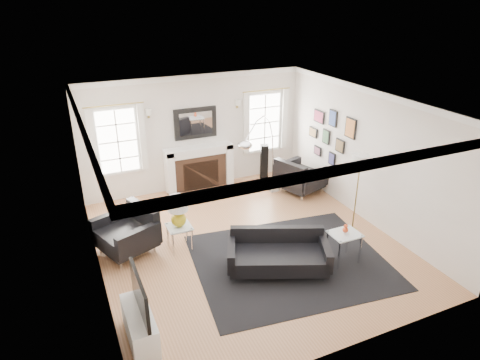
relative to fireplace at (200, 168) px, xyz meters
name	(u,v)px	position (x,y,z in m)	size (l,w,h in m)	color
floor	(247,243)	(0.00, -2.79, -0.54)	(6.00, 6.00, 0.00)	#A96E46
back_wall	(195,133)	(0.00, 0.21, 0.86)	(5.50, 0.04, 2.80)	silver
front_wall	(349,266)	(0.00, -5.79, 0.86)	(5.50, 0.04, 2.80)	silver
left_wall	(92,206)	(-2.75, -2.79, 0.86)	(0.04, 6.00, 2.80)	silver
right_wall	(367,157)	(2.75, -2.79, 0.86)	(0.04, 6.00, 2.80)	silver
ceiling	(248,103)	(0.00, -2.79, 2.26)	(5.50, 6.00, 0.02)	white
crown_molding	(248,107)	(0.00, -2.79, 2.20)	(5.50, 6.00, 0.12)	white
fireplace	(200,168)	(0.00, 0.00, 0.00)	(1.70, 0.69, 1.11)	white
mantel_mirror	(196,123)	(0.00, 0.16, 1.11)	(1.05, 0.07, 0.75)	black
window_left	(118,141)	(-1.85, 0.16, 0.92)	(1.24, 0.15, 1.62)	white
window_right	(264,122)	(1.85, 0.16, 0.92)	(1.24, 0.15, 1.62)	white
gallery_wall	(330,133)	(2.72, -1.50, 0.99)	(0.04, 1.73, 1.29)	black
tv_unit	(140,322)	(-2.44, -4.49, -0.21)	(0.35, 1.00, 1.09)	white
area_rug	(290,261)	(0.46, -3.67, -0.54)	(3.40, 2.84, 0.01)	black
sofa	(278,254)	(0.14, -3.78, -0.23)	(1.93, 1.43, 0.58)	black
armchair_left	(129,233)	(-2.13, -2.11, -0.15)	(1.23, 1.30, 0.70)	black
armchair_right	(299,177)	(2.13, -1.19, -0.14)	(1.21, 1.29, 0.71)	black
coffee_table	(264,251)	(-0.04, -3.60, -0.23)	(0.77, 0.77, 0.34)	silver
side_table_left	(179,231)	(-1.25, -2.44, -0.15)	(0.45, 0.45, 0.50)	silver
nesting_table	(344,239)	(1.34, -4.05, -0.07)	(0.53, 0.45, 0.59)	silver
gourd_lamp	(178,210)	(-1.25, -2.44, 0.30)	(0.38, 0.38, 0.60)	gold
orange_vase	(346,229)	(1.34, -4.05, 0.14)	(0.10, 0.10, 0.17)	#DD451C
arc_floor_lamp	(260,157)	(1.00, -1.31, 0.61)	(1.51, 1.40, 2.14)	silver
stick_floor_lamp	(360,166)	(2.20, -3.23, 0.90)	(0.34, 0.34, 1.67)	#A28738
speaker_tower	(264,162)	(1.71, -0.14, -0.07)	(0.19, 0.19, 0.95)	black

